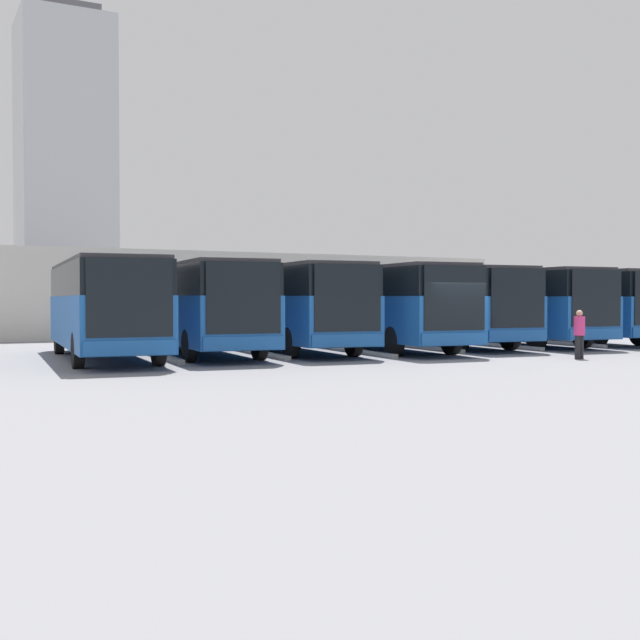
{
  "coord_description": "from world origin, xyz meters",
  "views": [
    {
      "loc": [
        16.11,
        21.42,
        1.95
      ],
      "look_at": [
        2.39,
        -5.29,
        1.18
      ],
      "focal_mm": 45.0,
      "sensor_mm": 36.0,
      "label": 1
    }
  ],
  "objects_px": {
    "bus_0": "(567,303)",
    "bus_2": "(440,304)",
    "bus_4": "(289,304)",
    "bus_5": "(200,304)",
    "pedestrian": "(579,333)",
    "bus_6": "(104,305)",
    "bus_1": "(510,303)",
    "bus_3": "(381,304)"
  },
  "relations": [
    {
      "from": "bus_4",
      "to": "bus_6",
      "type": "relative_size",
      "value": 1.0
    },
    {
      "from": "pedestrian",
      "to": "bus_0",
      "type": "bearing_deg",
      "value": -145.5
    },
    {
      "from": "bus_3",
      "to": "bus_5",
      "type": "height_order",
      "value": "same"
    },
    {
      "from": "bus_2",
      "to": "pedestrian",
      "type": "relative_size",
      "value": 6.73
    },
    {
      "from": "bus_1",
      "to": "bus_4",
      "type": "height_order",
      "value": "same"
    },
    {
      "from": "bus_2",
      "to": "bus_5",
      "type": "xyz_separation_m",
      "value": [
        10.48,
        0.21,
        0.0
      ]
    },
    {
      "from": "bus_6",
      "to": "pedestrian",
      "type": "relative_size",
      "value": 6.73
    },
    {
      "from": "bus_6",
      "to": "bus_4",
      "type": "bearing_deg",
      "value": -169.33
    },
    {
      "from": "bus_3",
      "to": "bus_4",
      "type": "relative_size",
      "value": 1.0
    },
    {
      "from": "bus_1",
      "to": "pedestrian",
      "type": "height_order",
      "value": "bus_1"
    },
    {
      "from": "bus_2",
      "to": "bus_3",
      "type": "bearing_deg",
      "value": 20.56
    },
    {
      "from": "bus_2",
      "to": "bus_6",
      "type": "xyz_separation_m",
      "value": [
        13.97,
        0.91,
        0.0
      ]
    },
    {
      "from": "bus_1",
      "to": "pedestrian",
      "type": "bearing_deg",
      "value": 69.26
    },
    {
      "from": "bus_0",
      "to": "bus_4",
      "type": "height_order",
      "value": "same"
    },
    {
      "from": "bus_3",
      "to": "bus_4",
      "type": "distance_m",
      "value": 3.59
    },
    {
      "from": "bus_1",
      "to": "bus_5",
      "type": "bearing_deg",
      "value": 4.42
    },
    {
      "from": "bus_1",
      "to": "bus_2",
      "type": "xyz_separation_m",
      "value": [
        3.49,
        -0.29,
        0.0
      ]
    },
    {
      "from": "bus_4",
      "to": "bus_5",
      "type": "xyz_separation_m",
      "value": [
        3.49,
        0.03,
        0.0
      ]
    },
    {
      "from": "pedestrian",
      "to": "bus_3",
      "type": "bearing_deg",
      "value": -77.25
    },
    {
      "from": "bus_0",
      "to": "bus_4",
      "type": "relative_size",
      "value": 1.0
    },
    {
      "from": "bus_6",
      "to": "bus_3",
      "type": "bearing_deg",
      "value": -175.72
    },
    {
      "from": "bus_5",
      "to": "bus_1",
      "type": "bearing_deg",
      "value": -175.58
    },
    {
      "from": "bus_3",
      "to": "bus_1",
      "type": "bearing_deg",
      "value": -169.51
    },
    {
      "from": "bus_3",
      "to": "bus_6",
      "type": "relative_size",
      "value": 1.0
    },
    {
      "from": "bus_5",
      "to": "bus_6",
      "type": "relative_size",
      "value": 1.0
    },
    {
      "from": "bus_1",
      "to": "bus_6",
      "type": "bearing_deg",
      "value": 6.77
    },
    {
      "from": "bus_4",
      "to": "bus_1",
      "type": "bearing_deg",
      "value": -175.85
    },
    {
      "from": "bus_1",
      "to": "bus_6",
      "type": "xyz_separation_m",
      "value": [
        17.47,
        0.62,
        0.0
      ]
    },
    {
      "from": "bus_5",
      "to": "pedestrian",
      "type": "bearing_deg",
      "value": 148.17
    },
    {
      "from": "bus_1",
      "to": "bus_2",
      "type": "distance_m",
      "value": 3.51
    },
    {
      "from": "bus_3",
      "to": "pedestrian",
      "type": "height_order",
      "value": "bus_3"
    },
    {
      "from": "bus_0",
      "to": "bus_2",
      "type": "distance_m",
      "value": 6.99
    },
    {
      "from": "bus_4",
      "to": "pedestrian",
      "type": "distance_m",
      "value": 10.36
    },
    {
      "from": "bus_0",
      "to": "bus_5",
      "type": "height_order",
      "value": "same"
    },
    {
      "from": "bus_0",
      "to": "pedestrian",
      "type": "height_order",
      "value": "bus_0"
    },
    {
      "from": "bus_0",
      "to": "bus_5",
      "type": "xyz_separation_m",
      "value": [
        17.47,
        0.16,
        0.0
      ]
    },
    {
      "from": "bus_1",
      "to": "bus_4",
      "type": "relative_size",
      "value": 1.0
    },
    {
      "from": "bus_4",
      "to": "bus_5",
      "type": "bearing_deg",
      "value": 5.24
    },
    {
      "from": "bus_0",
      "to": "bus_1",
      "type": "bearing_deg",
      "value": 8.53
    },
    {
      "from": "bus_3",
      "to": "bus_5",
      "type": "distance_m",
      "value": 7.03
    },
    {
      "from": "bus_0",
      "to": "bus_3",
      "type": "distance_m",
      "value": 10.52
    },
    {
      "from": "bus_3",
      "to": "pedestrian",
      "type": "xyz_separation_m",
      "value": [
        -3.36,
        6.9,
        -0.91
      ]
    }
  ]
}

